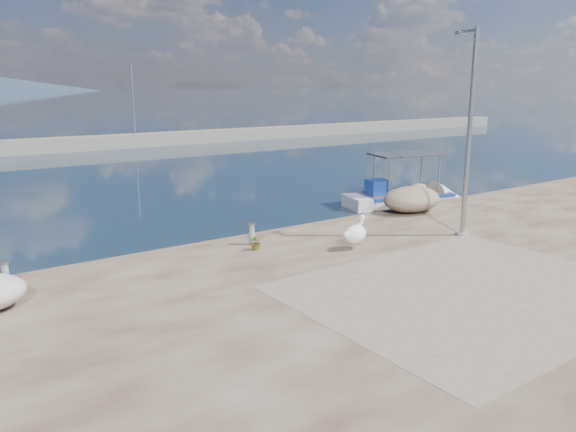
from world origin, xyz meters
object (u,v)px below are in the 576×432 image
(boat_right, at_px, (404,200))
(lamp_post, at_px, (468,141))
(pelican, at_px, (355,233))
(bollard_near, at_px, (252,233))

(boat_right, distance_m, lamp_post, 8.29)
(pelican, bearing_deg, lamp_post, -14.11)
(boat_right, xyz_separation_m, pelican, (-8.13, -5.55, 0.79))
(boat_right, height_order, bollard_near, boat_right)
(pelican, xyz_separation_m, lamp_post, (4.26, -0.85, 2.78))
(boat_right, distance_m, bollard_near, 11.03)
(pelican, bearing_deg, boat_right, 31.48)
(pelican, relative_size, bollard_near, 1.55)
(lamp_post, bearing_deg, bollard_near, 154.13)
(lamp_post, height_order, bollard_near, lamp_post)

